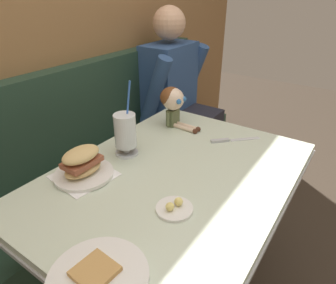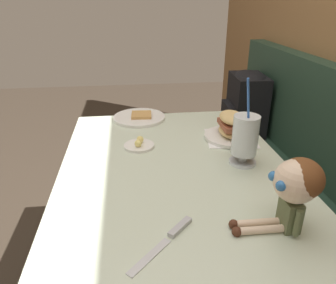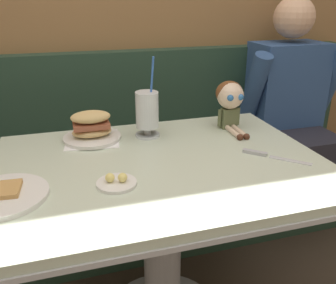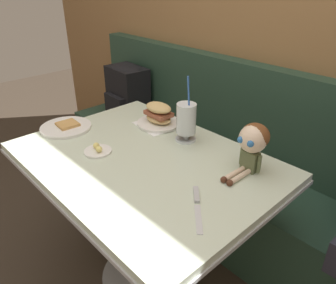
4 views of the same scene
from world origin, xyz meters
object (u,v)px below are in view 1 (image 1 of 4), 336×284
at_px(sandwich_plate, 83,166).
at_px(seated_doll, 173,101).
at_px(toast_plate, 98,276).
at_px(diner_patron, 174,87).
at_px(milkshake_glass, 125,132).
at_px(butter_knife, 227,140).
at_px(butter_saucer, 174,208).

height_order(sandwich_plate, seated_doll, seated_doll).
xyz_separation_m(toast_plate, diner_patron, (1.37, 0.68, -0.01)).
distance_m(milkshake_glass, seated_doll, 0.35).
bearing_deg(milkshake_glass, butter_knife, -41.04).
xyz_separation_m(toast_plate, butter_saucer, (0.31, -0.02, 0.00)).
distance_m(toast_plate, butter_saucer, 0.32).
relative_size(toast_plate, diner_patron, 0.31).
distance_m(toast_plate, butter_knife, 0.84).
relative_size(seated_doll, diner_patron, 0.27).
bearing_deg(sandwich_plate, butter_saucer, -85.09).
height_order(milkshake_glass, diner_patron, diner_patron).
xyz_separation_m(sandwich_plate, butter_knife, (0.56, -0.32, -0.04)).
bearing_deg(milkshake_glass, seated_doll, -0.02).
bearing_deg(toast_plate, butter_saucer, -2.83).
relative_size(milkshake_glass, sandwich_plate, 1.42).
bearing_deg(butter_knife, toast_plate, -177.01).
relative_size(milkshake_glass, diner_patron, 0.39).
distance_m(toast_plate, seated_doll, 0.92).
bearing_deg(butter_saucer, diner_patron, 33.59).
height_order(sandwich_plate, diner_patron, diner_patron).
height_order(toast_plate, butter_knife, toast_plate).
distance_m(seated_doll, diner_patron, 0.63).
distance_m(toast_plate, diner_patron, 1.53).
bearing_deg(seated_doll, butter_saucer, -145.88).
bearing_deg(seated_doll, butter_knife, -90.86).
xyz_separation_m(milkshake_glass, butter_knife, (0.35, -0.30, -0.10)).
bearing_deg(milkshake_glass, toast_plate, -145.19).
relative_size(butter_saucer, seated_doll, 0.55).
bearing_deg(diner_patron, toast_plate, -153.45).
relative_size(butter_knife, diner_patron, 0.22).
xyz_separation_m(milkshake_glass, seated_doll, (0.35, -0.00, 0.03)).
xyz_separation_m(sandwich_plate, seated_doll, (0.57, -0.02, 0.08)).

